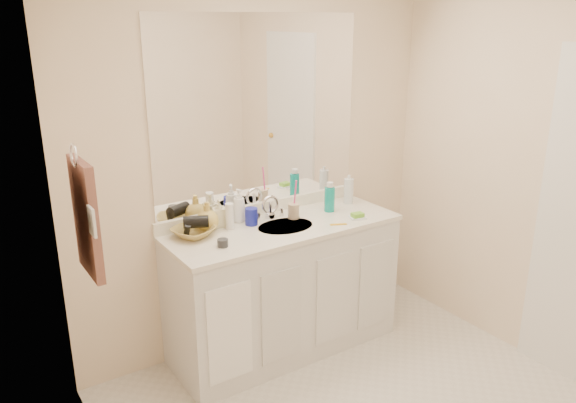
# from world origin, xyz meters

# --- Properties ---
(wall_back) EXTENTS (2.60, 0.02, 2.40)m
(wall_back) POSITION_xyz_m (0.00, 1.30, 1.20)
(wall_back) COLOR #FCE4C5
(wall_back) RESTS_ON floor
(wall_left) EXTENTS (0.02, 2.60, 2.40)m
(wall_left) POSITION_xyz_m (-1.30, 0.00, 1.20)
(wall_left) COLOR #FCE4C5
(wall_left) RESTS_ON floor
(wall_right) EXTENTS (0.02, 2.60, 2.40)m
(wall_right) POSITION_xyz_m (1.30, 0.00, 1.20)
(wall_right) COLOR #FCE4C5
(wall_right) RESTS_ON floor
(vanity_cabinet) EXTENTS (1.50, 0.55, 0.85)m
(vanity_cabinet) POSITION_xyz_m (0.00, 1.02, 0.42)
(vanity_cabinet) COLOR silver
(vanity_cabinet) RESTS_ON floor
(countertop) EXTENTS (1.52, 0.57, 0.03)m
(countertop) POSITION_xyz_m (0.00, 1.02, 0.86)
(countertop) COLOR white
(countertop) RESTS_ON vanity_cabinet
(backsplash) EXTENTS (1.52, 0.03, 0.08)m
(backsplash) POSITION_xyz_m (0.00, 1.29, 0.92)
(backsplash) COLOR white
(backsplash) RESTS_ON countertop
(sink_basin) EXTENTS (0.37, 0.37, 0.02)m
(sink_basin) POSITION_xyz_m (0.00, 1.00, 0.87)
(sink_basin) COLOR beige
(sink_basin) RESTS_ON countertop
(faucet) EXTENTS (0.02, 0.02, 0.11)m
(faucet) POSITION_xyz_m (0.00, 1.18, 0.94)
(faucet) COLOR silver
(faucet) RESTS_ON countertop
(mirror) EXTENTS (1.48, 0.01, 1.20)m
(mirror) POSITION_xyz_m (0.00, 1.29, 1.56)
(mirror) COLOR white
(mirror) RESTS_ON wall_back
(blue_mug) EXTENTS (0.11, 0.11, 0.11)m
(blue_mug) POSITION_xyz_m (-0.17, 1.14, 0.93)
(blue_mug) COLOR #171E9E
(blue_mug) RESTS_ON countertop
(tan_cup) EXTENTS (0.07, 0.07, 0.10)m
(tan_cup) POSITION_xyz_m (0.12, 1.10, 0.93)
(tan_cup) COLOR #C6AE8C
(tan_cup) RESTS_ON countertop
(toothbrush) EXTENTS (0.01, 0.04, 0.22)m
(toothbrush) POSITION_xyz_m (0.13, 1.10, 1.03)
(toothbrush) COLOR #F13F96
(toothbrush) RESTS_ON tan_cup
(mouthwash_bottle) EXTENTS (0.08, 0.08, 0.16)m
(mouthwash_bottle) POSITION_xyz_m (0.41, 1.08, 0.96)
(mouthwash_bottle) COLOR #0C948C
(mouthwash_bottle) RESTS_ON countertop
(clear_pump_bottle) EXTENTS (0.08, 0.08, 0.18)m
(clear_pump_bottle) POSITION_xyz_m (0.62, 1.14, 0.97)
(clear_pump_bottle) COLOR silver
(clear_pump_bottle) RESTS_ON countertop
(soap_dish) EXTENTS (0.12, 0.11, 0.01)m
(soap_dish) POSITION_xyz_m (0.47, 0.86, 0.89)
(soap_dish) COLOR white
(soap_dish) RESTS_ON countertop
(green_soap) EXTENTS (0.08, 0.06, 0.03)m
(green_soap) POSITION_xyz_m (0.47, 0.86, 0.90)
(green_soap) COLOR #6CB92D
(green_soap) RESTS_ON soap_dish
(orange_comb) EXTENTS (0.11, 0.06, 0.00)m
(orange_comb) POSITION_xyz_m (0.29, 0.84, 0.88)
(orange_comb) COLOR gold
(orange_comb) RESTS_ON countertop
(dark_jar) EXTENTS (0.08, 0.08, 0.04)m
(dark_jar) POSITION_xyz_m (-0.48, 0.92, 0.90)
(dark_jar) COLOR #292A2F
(dark_jar) RESTS_ON countertop
(extra_white_bottle) EXTENTS (0.05, 0.05, 0.17)m
(extra_white_bottle) POSITION_xyz_m (-0.32, 1.15, 0.96)
(extra_white_bottle) COLOR white
(extra_white_bottle) RESTS_ON countertop
(soap_bottle_white) EXTENTS (0.11, 0.11, 0.22)m
(soap_bottle_white) POSITION_xyz_m (-0.20, 1.24, 0.99)
(soap_bottle_white) COLOR white
(soap_bottle_white) RESTS_ON countertop
(soap_bottle_cream) EXTENTS (0.10, 0.10, 0.18)m
(soap_bottle_cream) POSITION_xyz_m (-0.35, 1.23, 0.97)
(soap_bottle_cream) COLOR beige
(soap_bottle_cream) RESTS_ON countertop
(soap_bottle_yellow) EXTENTS (0.17, 0.17, 0.18)m
(soap_bottle_yellow) POSITION_xyz_m (-0.44, 1.21, 0.97)
(soap_bottle_yellow) COLOR #D3B552
(soap_bottle_yellow) RESTS_ON countertop
(wicker_basket) EXTENTS (0.31, 0.31, 0.06)m
(wicker_basket) POSITION_xyz_m (-0.56, 1.16, 0.91)
(wicker_basket) COLOR #A58942
(wicker_basket) RESTS_ON countertop
(hair_dryer) EXTENTS (0.17, 0.13, 0.07)m
(hair_dryer) POSITION_xyz_m (-0.54, 1.16, 0.97)
(hair_dryer) COLOR black
(hair_dryer) RESTS_ON wicker_basket
(towel_ring) EXTENTS (0.01, 0.11, 0.11)m
(towel_ring) POSITION_xyz_m (-1.27, 0.77, 1.55)
(towel_ring) COLOR silver
(towel_ring) RESTS_ON wall_left
(hand_towel) EXTENTS (0.04, 0.32, 0.55)m
(hand_towel) POSITION_xyz_m (-1.25, 0.77, 1.25)
(hand_towel) COLOR brown
(hand_towel) RESTS_ON towel_ring
(switch_plate) EXTENTS (0.01, 0.08, 0.13)m
(switch_plate) POSITION_xyz_m (-1.27, 0.57, 1.30)
(switch_plate) COLOR silver
(switch_plate) RESTS_ON wall_left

